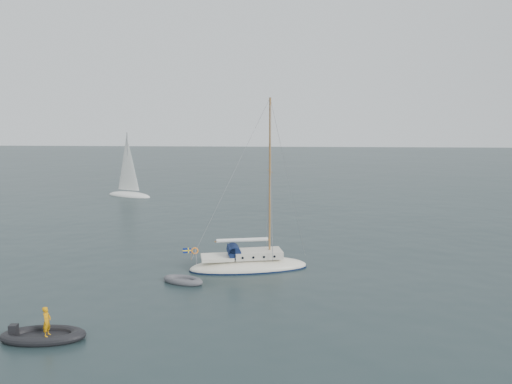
{
  "coord_description": "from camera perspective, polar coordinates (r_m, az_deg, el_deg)",
  "views": [
    {
      "loc": [
        -0.71,
        -31.35,
        10.01
      ],
      "look_at": [
        -2.94,
        0.0,
        5.39
      ],
      "focal_mm": 35.0,
      "sensor_mm": 36.0,
      "label": 1
    }
  ],
  "objects": [
    {
      "name": "distant_yacht_c",
      "position": [
        66.73,
        -14.44,
        2.72
      ],
      "size": [
        6.64,
        3.54,
        8.8
      ],
      "rotation": [
        0.0,
        0.0,
        -0.4
      ],
      "color": "silver",
      "rests_on": "ground"
    },
    {
      "name": "ground",
      "position": [
        32.92,
        5.18,
        -9.38
      ],
      "size": [
        300.0,
        300.0,
        0.0
      ],
      "primitive_type": "plane",
      "color": "black",
      "rests_on": "ground"
    },
    {
      "name": "rib",
      "position": [
        25.61,
        -23.18,
        -14.76
      ],
      "size": [
        3.87,
        1.76,
        1.59
      ],
      "rotation": [
        0.0,
        0.0,
        0.12
      ],
      "color": "black",
      "rests_on": "ground"
    },
    {
      "name": "dinghy",
      "position": [
        31.47,
        -8.34,
        -9.95
      ],
      "size": [
        2.68,
        1.21,
        0.38
      ],
      "rotation": [
        0.0,
        0.0,
        -0.33
      ],
      "color": "#525257",
      "rests_on": "ground"
    },
    {
      "name": "sailboat",
      "position": [
        33.67,
        -0.82,
        -7.34
      ],
      "size": [
        8.36,
        2.51,
        11.91
      ],
      "rotation": [
        0.0,
        0.0,
        0.23
      ],
      "color": "#EBE7CB",
      "rests_on": "ground"
    }
  ]
}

